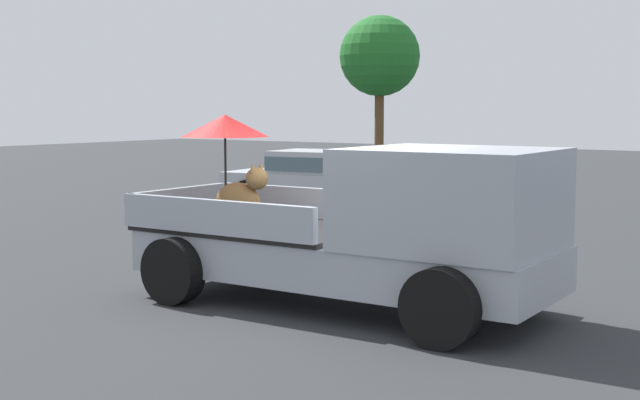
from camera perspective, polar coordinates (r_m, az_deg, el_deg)
The scene contains 4 objects.
ground_plane at distance 10.30m, azimuth 1.39°, elevation -7.00°, with size 80.00×80.00×0.00m, color #2D3033.
pickup_truck_main at distance 9.91m, azimuth 3.47°, elevation -1.88°, with size 5.08×2.30×2.25m.
parked_sedan_near at distance 20.38m, azimuth -0.14°, elevation 1.62°, with size 4.49×2.39×1.33m.
tree_by_lot at distance 30.18m, azimuth 3.94°, elevation 9.36°, with size 2.76×2.76×5.48m.
Camera 1 is at (5.42, -8.44, 2.33)m, focal length 48.71 mm.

